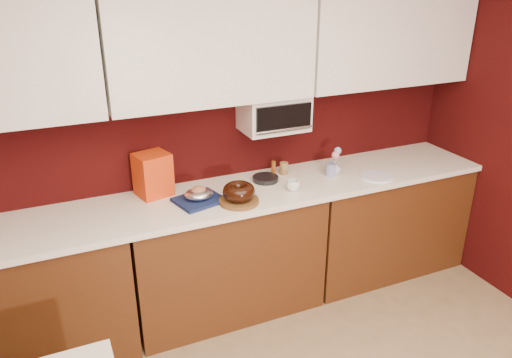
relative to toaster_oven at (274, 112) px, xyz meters
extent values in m
cube|color=#330706|center=(-0.45, 0.15, -0.12)|extent=(4.00, 0.02, 2.50)
cube|color=#4B260F|center=(-1.78, -0.17, -0.95)|extent=(1.31, 0.58, 0.86)
cube|color=#4B260F|center=(-0.45, -0.17, -0.95)|extent=(1.31, 0.58, 0.86)
cube|color=#4B260F|center=(0.88, -0.17, -0.95)|extent=(1.31, 0.58, 0.86)
cube|color=white|center=(-0.45, -0.17, -0.49)|extent=(4.00, 0.62, 0.04)
cube|color=white|center=(-0.45, -0.02, 0.48)|extent=(1.31, 0.33, 0.70)
cube|color=white|center=(0.88, -0.02, 0.48)|extent=(1.31, 0.33, 0.70)
cube|color=white|center=(0.00, 0.00, 0.00)|extent=(0.45, 0.30, 0.25)
cube|color=black|center=(0.00, -0.16, 0.00)|extent=(0.40, 0.02, 0.18)
cylinder|color=silver|center=(0.00, -0.18, -0.07)|extent=(0.42, 0.02, 0.02)
cylinder|color=brown|center=(-0.39, -0.32, -0.46)|extent=(0.33, 0.33, 0.02)
torus|color=black|center=(-0.39, -0.32, -0.39)|extent=(0.25, 0.25, 0.09)
cube|color=#14204B|center=(-0.63, -0.20, -0.46)|extent=(0.34, 0.31, 0.02)
ellipsoid|color=white|center=(-0.63, -0.20, -0.42)|extent=(0.22, 0.20, 0.07)
ellipsoid|color=#B16B51|center=(-0.63, -0.20, -0.40)|extent=(0.10, 0.09, 0.06)
cube|color=red|center=(-0.86, 0.03, -0.33)|extent=(0.25, 0.24, 0.29)
cylinder|color=black|center=(-0.09, -0.06, -0.46)|extent=(0.23, 0.23, 0.03)
imported|color=white|center=(0.01, -0.29, -0.43)|extent=(0.11, 0.11, 0.09)
cylinder|color=navy|center=(0.39, -0.16, -0.43)|extent=(0.10, 0.10, 0.09)
imported|color=silver|center=(0.43, -0.15, -0.42)|extent=(0.08, 0.08, 0.11)
sphere|color=pink|center=(0.43, -0.15, -0.33)|extent=(0.06, 0.06, 0.06)
sphere|color=#83B2D2|center=(0.46, -0.13, -0.30)|extent=(0.05, 0.05, 0.05)
cylinder|color=white|center=(0.68, -0.33, -0.47)|extent=(0.24, 0.24, 0.01)
cylinder|color=brown|center=(0.03, 0.04, -0.43)|extent=(0.04, 0.04, 0.09)
cylinder|color=olive|center=(0.09, 0.00, -0.43)|extent=(0.06, 0.06, 0.09)
camera|label=1|loc=(-1.47, -3.01, 0.93)|focal=35.00mm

